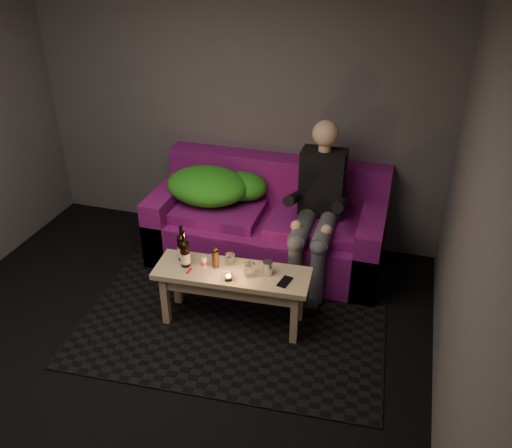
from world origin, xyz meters
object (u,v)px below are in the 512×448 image
at_px(coffee_table, 232,280).
at_px(beer_bottle_a, 182,247).
at_px(sofa, 268,226).
at_px(steel_cup, 268,268).
at_px(person, 318,203).
at_px(beer_bottle_b, 185,253).

height_order(coffee_table, beer_bottle_a, beer_bottle_a).
xyz_separation_m(sofa, beer_bottle_a, (-0.44, -0.97, 0.28)).
distance_m(sofa, steel_cup, 1.03).
relative_size(person, beer_bottle_a, 4.64).
height_order(beer_bottle_a, beer_bottle_b, beer_bottle_b).
relative_size(sofa, coffee_table, 1.72).
height_order(sofa, beer_bottle_b, sofa).
bearing_deg(beer_bottle_b, person, 45.20).
xyz_separation_m(beer_bottle_a, beer_bottle_b, (0.06, -0.08, 0.00)).
bearing_deg(steel_cup, beer_bottle_b, -173.59).
relative_size(person, steel_cup, 12.97).
bearing_deg(coffee_table, steel_cup, 9.10).
bearing_deg(steel_cup, person, 74.50).
xyz_separation_m(person, beer_bottle_b, (-0.87, -0.87, -0.12)).
distance_m(sofa, coffee_table, 1.02).
bearing_deg(beer_bottle_a, coffee_table, -6.35).
bearing_deg(coffee_table, beer_bottle_b, -175.58).
xyz_separation_m(beer_bottle_a, steel_cup, (0.70, -0.00, -0.06)).
bearing_deg(beer_bottle_b, steel_cup, 6.41).
height_order(person, beer_bottle_a, person).
height_order(sofa, beer_bottle_a, sofa).
distance_m(coffee_table, steel_cup, 0.31).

